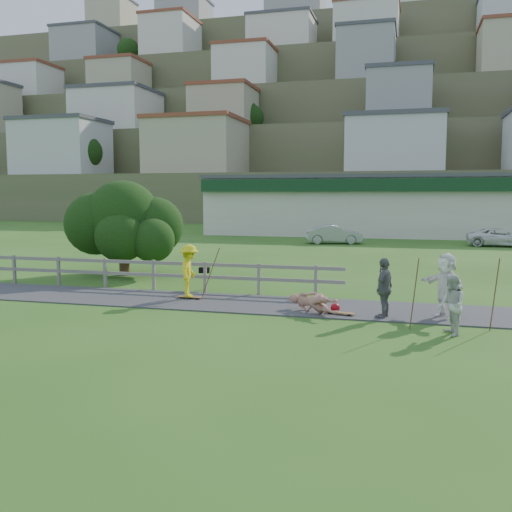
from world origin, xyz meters
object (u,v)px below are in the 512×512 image
object	(u,v)px
skater_rider	(189,274)
spectator_a	(451,305)
skater_fallen	(313,303)
bbq	(204,279)
car_white	(501,237)
tree	(124,240)
spectator_d	(446,286)
car_silver	(334,234)
spectator_b	(384,288)

from	to	relation	value
skater_rider	spectator_a	xyz separation A→B (m)	(8.07, -2.81, -0.11)
skater_fallen	spectator_a	size ratio (longest dim) A/B	1.17
skater_rider	bbq	world-z (taller)	skater_rider
spectator_a	car_white	world-z (taller)	spectator_a
skater_rider	tree	world-z (taller)	tree
spectator_d	bbq	world-z (taller)	spectator_d
spectator_a	tree	xyz separation A→B (m)	(-12.95, 7.46, 0.77)
car_white	skater_fallen	bearing A→B (deg)	162.23
spectator_a	car_white	bearing A→B (deg)	154.46
car_white	car_silver	bearing A→B (deg)	95.41
bbq	spectator_d	bearing A→B (deg)	-31.94
skater_rider	tree	distance (m)	6.78
car_silver	tree	xyz separation A→B (m)	(-6.71, -18.12, 0.88)
skater_rider	car_silver	xyz separation A→B (m)	(1.83, 22.78, -0.21)
spectator_a	skater_rider	bearing A→B (deg)	-124.28
car_white	skater_rider	bearing A→B (deg)	152.66
car_silver	spectator_a	bearing A→B (deg)	-178.60
tree	skater_fallen	bearing A→B (deg)	-32.07
tree	bbq	distance (m)	5.48
spectator_d	car_white	bearing A→B (deg)	134.75
spectator_a	tree	size ratio (longest dim) A/B	0.30
skater_rider	spectator_a	world-z (taller)	skater_rider
skater_fallen	spectator_b	size ratio (longest dim) A/B	1.04
car_silver	tree	distance (m)	19.34
car_silver	car_white	distance (m)	11.11
spectator_a	car_silver	xyz separation A→B (m)	(-6.24, 25.58, -0.11)
car_silver	skater_rider	bearing A→B (deg)	163.10
bbq	spectator_a	bearing A→B (deg)	-43.41
spectator_a	spectator_d	xyz separation A→B (m)	(-0.03, 2.02, 0.17)
skater_fallen	car_silver	distance (m)	24.03
spectator_d	bbq	size ratio (longest dim) A/B	2.25
skater_fallen	spectator_b	xyz separation A→B (m)	(2.03, -0.15, 0.54)
spectator_a	spectator_d	bearing A→B (deg)	165.73
skater_rider	spectator_a	bearing A→B (deg)	-119.92
spectator_a	car_white	xyz separation A→B (m)	(4.85, 26.36, -0.16)
spectator_d	skater_fallen	bearing A→B (deg)	-118.71
skater_fallen	spectator_d	distance (m)	3.76
spectator_a	bbq	size ratio (longest dim) A/B	1.85
skater_rider	car_white	size ratio (longest dim) A/B	0.40
spectator_a	spectator_b	world-z (taller)	spectator_b
skater_rider	spectator_b	bearing A→B (deg)	-112.03
spectator_b	spectator_d	distance (m)	1.74
car_white	bbq	distance (m)	25.24
spectator_d	tree	bearing A→B (deg)	-146.76
skater_fallen	bbq	xyz separation A→B (m)	(-4.56, 3.13, 0.09)
spectator_d	bbq	distance (m)	8.74
car_silver	bbq	distance (m)	20.87
spectator_d	bbq	bearing A→B (deg)	-142.60
spectator_b	spectator_d	size ratio (longest dim) A/B	0.93
car_white	tree	distance (m)	25.98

